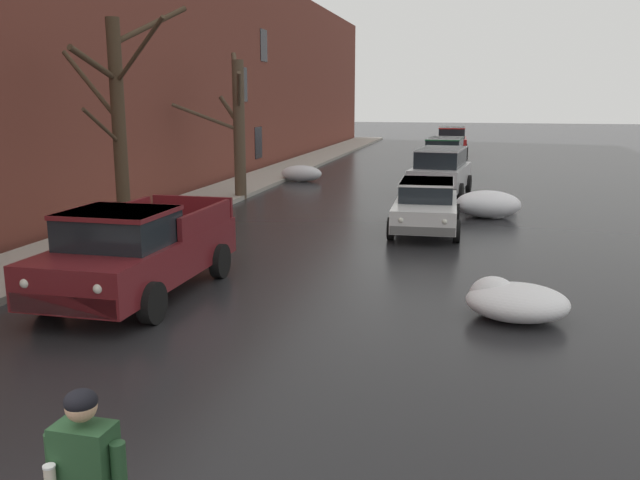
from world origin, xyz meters
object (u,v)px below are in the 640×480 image
sedan_black_queued_behind_truck (446,150)px  sedan_white_parked_kerbside_close (426,205)px  suv_red_at_far_intersection (451,140)px  suv_silver_parked_kerbside_mid (441,170)px  bare_tree_second_along_sidewalk (119,122)px  suv_green_parked_far_down_block (445,155)px  pickup_truck_maroon_approaching_near_lane (137,251)px  bare_tree_mid_block (237,125)px

sedan_black_queued_behind_truck → sedan_white_parked_kerbside_close: bearing=-89.0°
suv_red_at_far_intersection → suv_silver_parked_kerbside_mid: bearing=-89.1°
suv_silver_parked_kerbside_mid → suv_red_at_far_intersection: same height
suv_silver_parked_kerbside_mid → sedan_black_queued_behind_truck: (-0.37, 13.07, -0.23)m
bare_tree_second_along_sidewalk → sedan_black_queued_behind_truck: bearing=74.3°
bare_tree_second_along_sidewalk → suv_green_parked_far_down_block: (7.00, 17.77, -2.15)m
suv_green_parked_far_down_block → bare_tree_second_along_sidewalk: bearing=-111.5°
suv_silver_parked_kerbside_mid → suv_green_parked_far_down_block: size_ratio=0.97×
bare_tree_second_along_sidewalk → suv_silver_parked_kerbside_mid: 13.36m
sedan_black_queued_behind_truck → pickup_truck_maroon_approaching_near_lane: bearing=-99.2°
suv_green_parked_far_down_block → suv_red_at_far_intersection: bearing=90.6°
suv_silver_parked_kerbside_mid → suv_green_parked_far_down_block: (-0.17, 6.70, 0.00)m
pickup_truck_maroon_approaching_near_lane → suv_red_at_far_intersection: size_ratio=1.16×
pickup_truck_maroon_approaching_near_lane → suv_red_at_far_intersection: suv_red_at_far_intersection is taller
bare_tree_second_along_sidewalk → sedan_black_queued_behind_truck: (6.81, 24.14, -2.39)m
suv_silver_parked_kerbside_mid → pickup_truck_maroon_approaching_near_lane: bearing=-108.2°
bare_tree_mid_block → suv_red_at_far_intersection: (6.97, 21.15, -1.75)m
suv_green_parked_far_down_block → sedan_white_parked_kerbside_close: bearing=-89.4°
bare_tree_second_along_sidewalk → pickup_truck_maroon_approaching_near_lane: size_ratio=1.19×
bare_tree_second_along_sidewalk → bare_tree_mid_block: 8.49m
suv_green_parked_far_down_block → bare_tree_mid_block: bearing=-127.3°
bare_tree_mid_block → pickup_truck_maroon_approaching_near_lane: (2.39, -12.20, -1.85)m
suv_red_at_far_intersection → bare_tree_second_along_sidewalk: bearing=-103.1°
bare_tree_second_along_sidewalk → suv_silver_parked_kerbside_mid: (7.18, 11.07, -2.16)m
bare_tree_second_along_sidewalk → sedan_white_parked_kerbside_close: bearing=28.8°
suv_green_parked_far_down_block → pickup_truck_maroon_approaching_near_lane: bearing=-102.3°
suv_silver_parked_kerbside_mid → sedan_black_queued_behind_truck: bearing=91.6°
sedan_white_parked_kerbside_close → suv_green_parked_far_down_block: (-0.16, 13.83, 0.23)m
bare_tree_mid_block → suv_silver_parked_kerbside_mid: bare_tree_mid_block is taller
bare_tree_mid_block → pickup_truck_maroon_approaching_near_lane: bearing=-78.9°
bare_tree_mid_block → sedan_white_parked_kerbside_close: bare_tree_mid_block is taller
pickup_truck_maroon_approaching_near_lane → suv_green_parked_far_down_block: bearing=77.7°
bare_tree_mid_block → sedan_black_queued_behind_truck: bearing=66.3°
bare_tree_second_along_sidewalk → sedan_black_queued_behind_truck: 25.19m
bare_tree_mid_block → sedan_black_queued_behind_truck: bare_tree_mid_block is taller
bare_tree_mid_block → sedan_black_queued_behind_truck: 17.22m
suv_red_at_far_intersection → sedan_black_queued_behind_truck: bearing=-90.8°
sedan_white_parked_kerbside_close → sedan_black_queued_behind_truck: size_ratio=1.06×
bare_tree_mid_block → sedan_white_parked_kerbside_close: size_ratio=1.22×
suv_silver_parked_kerbside_mid → sedan_black_queued_behind_truck: size_ratio=1.06×
suv_green_parked_far_down_block → sedan_black_queued_behind_truck: 6.37m
suv_red_at_far_intersection → bare_tree_mid_block: bearing=-108.2°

